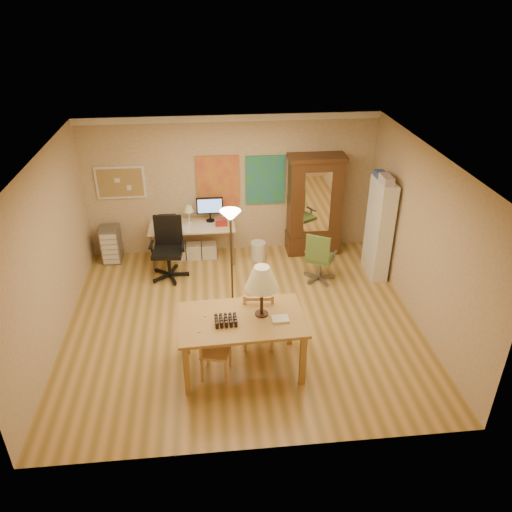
{
  "coord_description": "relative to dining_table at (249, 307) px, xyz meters",
  "views": [
    {
      "loc": [
        -0.44,
        -6.47,
        4.76
      ],
      "look_at": [
        0.25,
        0.3,
        1.01
      ],
      "focal_mm": 35.0,
      "sensor_mm": 36.0,
      "label": 1
    }
  ],
  "objects": [
    {
      "name": "ladder_chair_back",
      "position": [
        0.18,
        0.45,
        -0.55
      ],
      "size": [
        0.48,
        0.46,
        0.97
      ],
      "color": "tan",
      "rests_on": "floor"
    },
    {
      "name": "dining_table",
      "position": [
        0.0,
        0.0,
        0.0
      ],
      "size": [
        1.71,
        1.07,
        1.57
      ],
      "color": "olive",
      "rests_on": "floor"
    },
    {
      "name": "torchiere_lamp",
      "position": [
        -0.14,
        1.43,
        0.42
      ],
      "size": [
        0.32,
        0.32,
        1.76
      ],
      "color": "#45321B",
      "rests_on": "floor"
    },
    {
      "name": "bookshelf",
      "position": [
        2.53,
        2.32,
        -0.1
      ],
      "size": [
        0.27,
        0.72,
        1.81
      ],
      "color": "white",
      "rests_on": "floor"
    },
    {
      "name": "crown_molding",
      "position": [
        -0.01,
        3.52,
        1.64
      ],
      "size": [
        5.5,
        0.08,
        0.12
      ],
      "primitive_type": "cube",
      "color": "white",
      "rests_on": "floor"
    },
    {
      "name": "armoire",
      "position": [
        1.57,
        3.3,
        -0.14
      ],
      "size": [
        1.07,
        0.51,
        1.97
      ],
      "color": "#3B2310",
      "rests_on": "floor"
    },
    {
      "name": "drawer_cart",
      "position": [
        -2.35,
        3.29,
        -0.65
      ],
      "size": [
        0.35,
        0.42,
        0.7
      ],
      "color": "slate",
      "rests_on": "floor"
    },
    {
      "name": "wastebin",
      "position": [
        0.45,
        3.06,
        -0.82
      ],
      "size": [
        0.29,
        0.29,
        0.36
      ],
      "primitive_type": "cylinder",
      "color": "silver",
      "rests_on": "floor"
    },
    {
      "name": "computer_desk",
      "position": [
        -0.76,
        3.22,
        -0.55
      ],
      "size": [
        1.6,
        0.7,
        1.21
      ],
      "color": "beige",
      "rests_on": "floor"
    },
    {
      "name": "office_chair_green",
      "position": [
        1.46,
        2.17,
        -0.74
      ],
      "size": [
        0.6,
        0.6,
        0.96
      ],
      "color": "slate",
      "rests_on": "floor"
    },
    {
      "name": "office_chair_black",
      "position": [
        -1.22,
        2.58,
        -0.69
      ],
      "size": [
        0.7,
        0.7,
        1.13
      ],
      "color": "black",
      "rests_on": "floor"
    },
    {
      "name": "corkboard",
      "position": [
        -2.06,
        3.53,
        0.5
      ],
      "size": [
        0.9,
        0.04,
        0.62
      ],
      "primitive_type": "cube",
      "color": "#9F824A",
      "rests_on": "floor"
    },
    {
      "name": "art_panel_left",
      "position": [
        -0.26,
        3.53,
        0.45
      ],
      "size": [
        0.8,
        0.04,
        1.0
      ],
      "primitive_type": "cube",
      "color": "gold",
      "rests_on": "floor"
    },
    {
      "name": "art_panel_right",
      "position": [
        0.64,
        3.53,
        0.45
      ],
      "size": [
        0.75,
        0.04,
        0.95
      ],
      "primitive_type": "cube",
      "color": "teal",
      "rests_on": "floor"
    },
    {
      "name": "ladder_chair_left",
      "position": [
        -0.49,
        -0.11,
        -0.6
      ],
      "size": [
        0.45,
        0.47,
        0.85
      ],
      "color": "tan",
      "rests_on": "floor"
    },
    {
      "name": "floor",
      "position": [
        -0.01,
        1.06,
        -1.0
      ],
      "size": [
        5.5,
        5.5,
        0.0
      ],
      "primitive_type": "plane",
      "color": "olive",
      "rests_on": "ground"
    }
  ]
}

